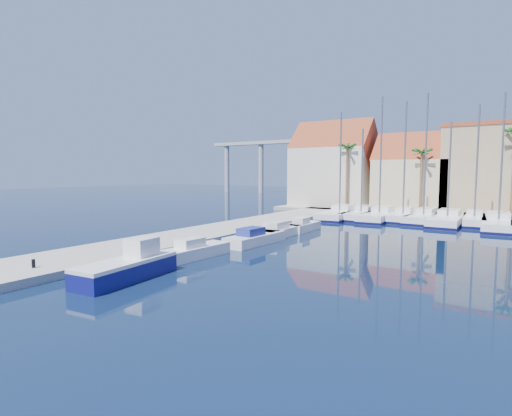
# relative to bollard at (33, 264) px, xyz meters

# --- Properties ---
(ground) EXTENTS (260.00, 260.00, 0.00)m
(ground) POSITION_rel_bollard_xyz_m (7.92, 1.51, -0.74)
(ground) COLOR black
(ground) RESTS_ON ground
(quay_west) EXTENTS (6.00, 77.00, 0.50)m
(quay_west) POSITION_rel_bollard_xyz_m (-1.08, 15.01, -0.49)
(quay_west) COLOR gray
(quay_west) RESTS_ON ground
(shore_north) EXTENTS (54.00, 16.00, 0.50)m
(shore_north) POSITION_rel_bollard_xyz_m (17.92, 49.51, -0.49)
(shore_north) COLOR gray
(shore_north) RESTS_ON ground
(bollard) EXTENTS (0.19, 0.19, 0.48)m
(bollard) POSITION_rel_bollard_xyz_m (0.00, 0.00, 0.00)
(bollard) COLOR black
(bollard) RESTS_ON quay_west
(fishing_boat) EXTENTS (2.60, 6.18, 2.10)m
(fishing_boat) POSITION_rel_bollard_xyz_m (4.80, 2.60, -0.04)
(fishing_boat) COLOR navy
(fishing_boat) RESTS_ON ground
(motorboat_west_0) EXTENTS (1.99, 5.33, 1.40)m
(motorboat_west_0) POSITION_rel_bollard_xyz_m (4.21, 8.61, -0.23)
(motorboat_west_0) COLOR white
(motorboat_west_0) RESTS_ON ground
(motorboat_west_1) EXTENTS (2.26, 6.23, 1.40)m
(motorboat_west_1) POSITION_rel_bollard_xyz_m (4.76, 15.16, -0.23)
(motorboat_west_1) COLOR white
(motorboat_west_1) RESTS_ON ground
(motorboat_west_2) EXTENTS (2.12, 6.58, 1.40)m
(motorboat_west_2) POSITION_rel_bollard_xyz_m (4.39, 19.84, -0.23)
(motorboat_west_2) COLOR white
(motorboat_west_2) RESTS_ON ground
(motorboat_west_3) EXTENTS (1.70, 5.05, 1.40)m
(motorboat_west_3) POSITION_rel_bollard_xyz_m (4.82, 23.75, -0.23)
(motorboat_west_3) COLOR white
(motorboat_west_3) RESTS_ON ground
(sailboat_0) EXTENTS (4.05, 12.06, 13.16)m
(sailboat_0) POSITION_rel_bollard_xyz_m (3.76, 36.68, -0.17)
(sailboat_0) COLOR white
(sailboat_0) RESTS_ON ground
(sailboat_1) EXTENTS (3.24, 9.94, 11.07)m
(sailboat_1) POSITION_rel_bollard_xyz_m (6.39, 37.22, -0.17)
(sailboat_1) COLOR white
(sailboat_1) RESTS_ON ground
(sailboat_2) EXTENTS (3.30, 11.34, 14.67)m
(sailboat_2) POSITION_rel_bollard_xyz_m (8.59, 37.27, -0.15)
(sailboat_2) COLOR white
(sailboat_2) RESTS_ON ground
(sailboat_3) EXTENTS (2.56, 8.80, 13.93)m
(sailboat_3) POSITION_rel_bollard_xyz_m (11.18, 37.84, -0.11)
(sailboat_3) COLOR white
(sailboat_3) RESTS_ON ground
(sailboat_4) EXTENTS (3.27, 10.02, 14.66)m
(sailboat_4) POSITION_rel_bollard_xyz_m (13.51, 37.88, -0.12)
(sailboat_4) COLOR white
(sailboat_4) RESTS_ON ground
(sailboat_5) EXTENTS (3.13, 11.62, 11.23)m
(sailboat_5) POSITION_rel_bollard_xyz_m (16.06, 37.39, -0.19)
(sailboat_5) COLOR white
(sailboat_5) RESTS_ON ground
(sailboat_6) EXTENTS (2.97, 8.69, 13.02)m
(sailboat_6) POSITION_rel_bollard_xyz_m (18.57, 38.18, -0.12)
(sailboat_6) COLOR white
(sailboat_6) RESTS_ON ground
(sailboat_7) EXTENTS (3.74, 11.97, 13.74)m
(sailboat_7) POSITION_rel_bollard_xyz_m (20.90, 36.66, -0.17)
(sailboat_7) COLOR white
(sailboat_7) RESTS_ON ground
(building_0) EXTENTS (12.30, 9.00, 13.50)m
(building_0) POSITION_rel_bollard_xyz_m (-2.08, 48.51, 5.78)
(building_0) COLOR beige
(building_0) RESTS_ON shore_north
(building_1) EXTENTS (10.30, 8.00, 11.00)m
(building_1) POSITION_rel_bollard_xyz_m (9.92, 48.51, 4.55)
(building_1) COLOR beige
(building_1) RESTS_ON shore_north
(building_2) EXTENTS (14.20, 10.20, 11.50)m
(building_2) POSITION_rel_bollard_xyz_m (20.92, 49.51, 5.52)
(building_2) COLOR tan
(building_2) RESTS_ON shore_north
(palm_0) EXTENTS (2.60, 2.60, 10.15)m
(palm_0) POSITION_rel_bollard_xyz_m (1.92, 43.51, 8.34)
(palm_0) COLOR brown
(palm_0) RESTS_ON shore_north
(palm_1) EXTENTS (2.60, 2.60, 9.15)m
(palm_1) POSITION_rel_bollard_xyz_m (11.92, 43.51, 7.39)
(palm_1) COLOR brown
(palm_1) RESTS_ON shore_north
(viaduct) EXTENTS (48.00, 2.20, 14.45)m
(viaduct) POSITION_rel_bollard_xyz_m (-31.15, 83.51, 9.51)
(viaduct) COLOR #9E9E99
(viaduct) RESTS_ON ground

